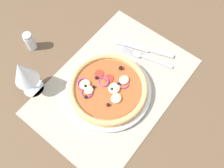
{
  "coord_description": "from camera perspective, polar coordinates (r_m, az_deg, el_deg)",
  "views": [
    {
      "loc": [
        -25.69,
        -19.73,
        69.7
      ],
      "look_at": [
        -0.74,
        0.0,
        2.72
      ],
      "focal_mm": 39.12,
      "sensor_mm": 36.0,
      "label": 1
    }
  ],
  "objects": [
    {
      "name": "ground_plane",
      "position": [
        0.78,
        0.34,
        -0.85
      ],
      "size": [
        190.0,
        140.0,
        2.4
      ],
      "primitive_type": "cube",
      "color": "brown"
    },
    {
      "name": "placemat",
      "position": [
        0.77,
        0.34,
        -0.41
      ],
      "size": [
        50.8,
        34.64,
        0.4
      ],
      "primitive_type": "cube",
      "color": "#A39984",
      "rests_on": "ground_plane"
    },
    {
      "name": "plate",
      "position": [
        0.75,
        -1.07,
        -1.3
      ],
      "size": [
        26.31,
        26.31,
        1.32
      ],
      "primitive_type": "cylinder",
      "color": "white",
      "rests_on": "placemat"
    },
    {
      "name": "pizza",
      "position": [
        0.74,
        -1.14,
        -0.75
      ],
      "size": [
        24.14,
        24.14,
        2.64
      ],
      "color": "tan",
      "rests_on": "plate"
    },
    {
      "name": "fork",
      "position": [
        0.82,
        7.4,
        6.38
      ],
      "size": [
        5.91,
        17.82,
        0.44
      ],
      "rotation": [
        0.0,
        0.0,
        1.82
      ],
      "color": "#B2B5BA",
      "rests_on": "placemat"
    },
    {
      "name": "knife",
      "position": [
        0.84,
        7.42,
        8.23
      ],
      "size": [
        8.32,
        19.38,
        0.62
      ],
      "rotation": [
        0.0,
        0.0,
        1.92
      ],
      "color": "#B2B5BA",
      "rests_on": "placemat"
    },
    {
      "name": "wine_glass",
      "position": [
        0.72,
        -20.01,
        2.43
      ],
      "size": [
        7.2,
        7.2,
        14.9
      ],
      "color": "silver",
      "rests_on": "ground_plane"
    },
    {
      "name": "pepper_shaker",
      "position": [
        0.86,
        -18.67,
        9.44
      ],
      "size": [
        3.2,
        3.2,
        6.7
      ],
      "color": "silver",
      "rests_on": "ground_plane"
    }
  ]
}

